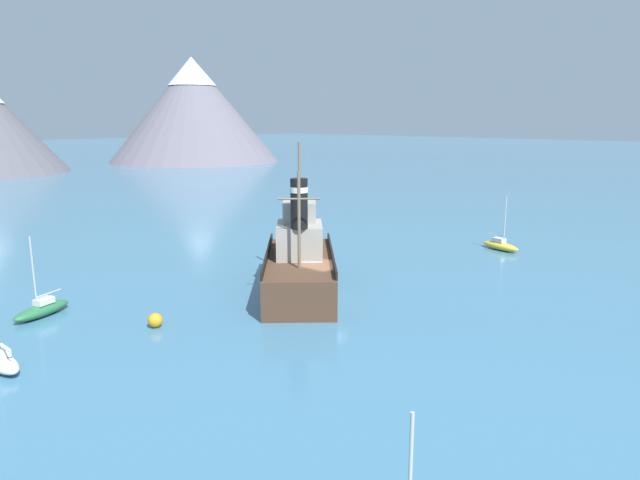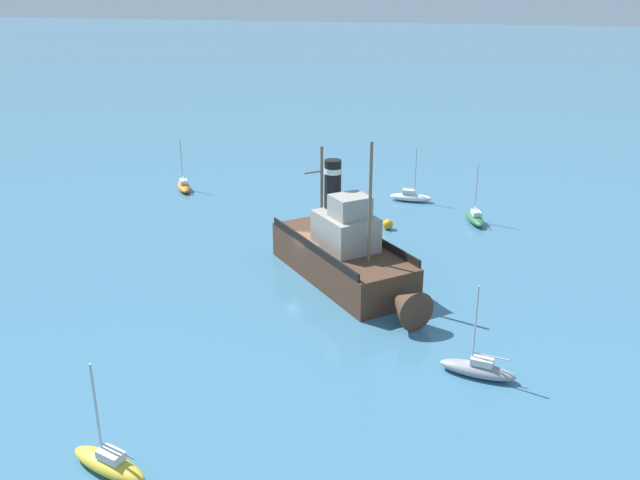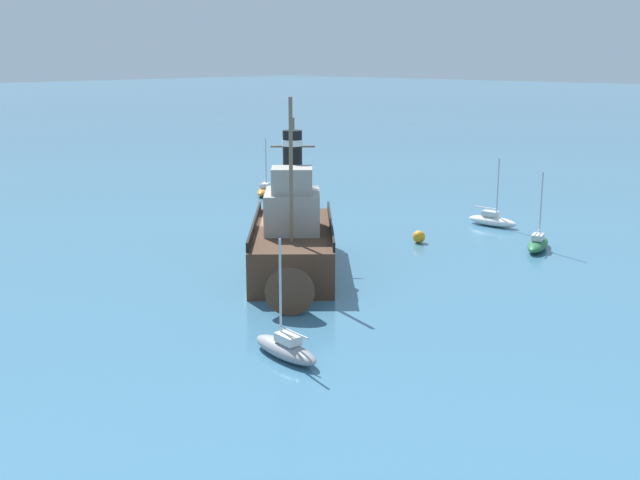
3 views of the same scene
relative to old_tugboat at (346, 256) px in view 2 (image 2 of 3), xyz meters
The scene contains 8 objects.
ground_plane 3.47m from the old_tugboat, 107.03° to the right, with size 600.00×600.00×0.00m, color teal.
old_tugboat is the anchor object (origin of this frame).
sailboat_green 16.13m from the old_tugboat, 151.90° to the left, with size 3.95×2.25×4.90m.
sailboat_white 18.69m from the old_tugboat, behind, with size 1.12×3.81×4.90m.
sailboat_orange 25.64m from the old_tugboat, 129.97° to the right, with size 3.80×2.96×4.90m.
sailboat_grey 13.12m from the old_tugboat, 43.44° to the left, with size 1.65×3.92×4.90m.
sailboat_yellow 21.23m from the old_tugboat, 13.56° to the right, with size 2.10×3.96×4.90m.
mooring_buoy 10.83m from the old_tugboat, behind, with size 0.82×0.82×0.82m, color orange.
Camera 2 is at (40.63, 11.83, 18.46)m, focal length 38.00 mm.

